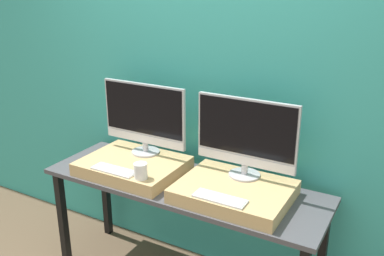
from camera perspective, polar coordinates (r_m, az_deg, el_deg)
The scene contains 9 objects.
wall_back at distance 2.85m, azimuth 2.40°, elevation 5.01°, with size 8.00×0.04×2.60m.
workbench at distance 2.78m, azimuth -1.26°, elevation -8.89°, with size 1.84×0.59×0.78m.
wooden_riser_left at distance 2.89m, azimuth -7.86°, elevation -5.03°, with size 0.65×0.51×0.08m.
monitor_left at distance 2.89m, azimuth -6.40°, elevation 1.54°, with size 0.63×0.19×0.49m.
keyboard_left at distance 2.73m, azimuth -10.36°, elevation -5.53°, with size 0.30×0.10×0.01m.
mug at distance 2.60m, azimuth -6.87°, elevation -5.70°, with size 0.08×0.08×0.10m.
wooden_riser_right at distance 2.55m, azimuth 5.64°, elevation -8.45°, with size 0.65×0.51×0.08m.
monitor_right at distance 2.55m, azimuth 7.21°, elevation -0.99°, with size 0.63×0.19×0.49m.
keyboard_right at distance 2.37m, azimuth 3.74°, elevation -9.34°, with size 0.30×0.10×0.01m.
Camera 1 is at (1.25, -1.80, 2.02)m, focal length 40.00 mm.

